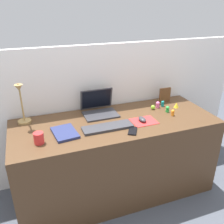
# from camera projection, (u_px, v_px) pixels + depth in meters

# --- Properties ---
(ground_plane) EXTENTS (6.00, 6.00, 0.00)m
(ground_plane) POSITION_uv_depth(u_px,v_px,m) (115.00, 188.00, 2.40)
(ground_plane) COLOR #474C56
(back_wall) EXTENTS (2.95, 0.05, 1.33)m
(back_wall) POSITION_uv_depth(u_px,v_px,m) (102.00, 112.00, 2.45)
(back_wall) COLOR silver
(back_wall) RESTS_ON ground_plane
(desk) EXTENTS (1.75, 0.68, 0.74)m
(desk) POSITION_uv_depth(u_px,v_px,m) (116.00, 157.00, 2.25)
(desk) COLOR #4C331E
(desk) RESTS_ON ground_plane
(laptop) EXTENTS (0.30, 0.26, 0.21)m
(laptop) POSITION_uv_depth(u_px,v_px,m) (99.00, 107.00, 2.23)
(laptop) COLOR #333338
(laptop) RESTS_ON desk
(keyboard) EXTENTS (0.41, 0.13, 0.02)m
(keyboard) POSITION_uv_depth(u_px,v_px,m) (108.00, 127.00, 1.97)
(keyboard) COLOR #333338
(keyboard) RESTS_ON desk
(mousepad) EXTENTS (0.21, 0.17, 0.00)m
(mousepad) POSITION_uv_depth(u_px,v_px,m) (144.00, 121.00, 2.09)
(mousepad) COLOR red
(mousepad) RESTS_ON desk
(mouse) EXTENTS (0.06, 0.10, 0.03)m
(mouse) POSITION_uv_depth(u_px,v_px,m) (142.00, 119.00, 2.08)
(mouse) COLOR #333338
(mouse) RESTS_ON mousepad
(cell_phone) EXTENTS (0.12, 0.14, 0.01)m
(cell_phone) POSITION_uv_depth(u_px,v_px,m) (133.00, 131.00, 1.93)
(cell_phone) COLOR black
(cell_phone) RESTS_ON desk
(desk_lamp) EXTENTS (0.11, 0.16, 0.37)m
(desk_lamp) POSITION_uv_depth(u_px,v_px,m) (22.00, 105.00, 1.97)
(desk_lamp) COLOR #A5844C
(desk_lamp) RESTS_ON desk
(notebook_pad) EXTENTS (0.20, 0.26, 0.02)m
(notebook_pad) POSITION_uv_depth(u_px,v_px,m) (65.00, 133.00, 1.89)
(notebook_pad) COLOR navy
(notebook_pad) RESTS_ON desk
(picture_frame) EXTENTS (0.12, 0.02, 0.15)m
(picture_frame) POSITION_uv_depth(u_px,v_px,m) (165.00, 95.00, 2.45)
(picture_frame) COLOR brown
(picture_frame) RESTS_ON desk
(coffee_mug) EXTENTS (0.07, 0.07, 0.08)m
(coffee_mug) POSITION_uv_depth(u_px,v_px,m) (39.00, 138.00, 1.75)
(coffee_mug) COLOR red
(coffee_mug) RESTS_ON desk
(toy_figurine_lime) EXTENTS (0.04, 0.04, 0.04)m
(toy_figurine_lime) POSITION_uv_depth(u_px,v_px,m) (153.00, 107.00, 2.31)
(toy_figurine_lime) COLOR #8CDB33
(toy_figurine_lime) RESTS_ON desk
(toy_figurine_teal) EXTENTS (0.03, 0.03, 0.06)m
(toy_figurine_teal) POSITION_uv_depth(u_px,v_px,m) (163.00, 104.00, 2.37)
(toy_figurine_teal) COLOR teal
(toy_figurine_teal) RESTS_ON desk
(toy_figurine_yellow) EXTENTS (0.05, 0.05, 0.05)m
(toy_figurine_yellow) POSITION_uv_depth(u_px,v_px,m) (176.00, 105.00, 2.35)
(toy_figurine_yellow) COLOR yellow
(toy_figurine_yellow) RESTS_ON desk
(toy_figurine_orange) EXTENTS (0.03, 0.03, 0.06)m
(toy_figurine_orange) POSITION_uv_depth(u_px,v_px,m) (173.00, 113.00, 2.18)
(toy_figurine_orange) COLOR orange
(toy_figurine_orange) RESTS_ON desk
(toy_figurine_green) EXTENTS (0.03, 0.03, 0.06)m
(toy_figurine_green) POSITION_uv_depth(u_px,v_px,m) (167.00, 109.00, 2.25)
(toy_figurine_green) COLOR green
(toy_figurine_green) RESTS_ON desk
(toy_figurine_pink) EXTENTS (0.04, 0.04, 0.06)m
(toy_figurine_pink) POSITION_uv_depth(u_px,v_px,m) (158.00, 104.00, 2.34)
(toy_figurine_pink) COLOR pink
(toy_figurine_pink) RESTS_ON desk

